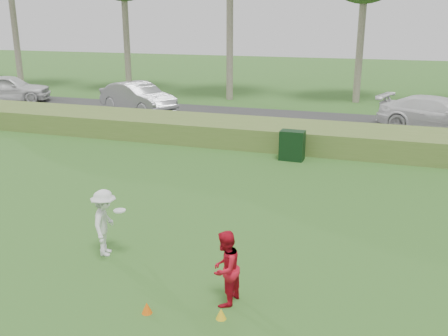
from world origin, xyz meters
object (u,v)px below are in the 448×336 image
(player_red, at_px, (225,268))
(car_right, at_px, (439,115))
(car_mid, at_px, (138,97))
(cone_orange, at_px, (147,308))
(player_white, at_px, (105,223))
(cone_yellow, at_px, (221,314))
(utility_cabinet, at_px, (292,145))
(car_left, at_px, (8,88))

(player_red, height_order, car_right, car_right)
(car_mid, height_order, car_right, car_mid)
(cone_orange, bearing_deg, player_white, 136.60)
(cone_yellow, height_order, utility_cabinet, utility_cabinet)
(cone_yellow, distance_m, utility_cabinet, 10.80)
(cone_yellow, bearing_deg, car_mid, 122.00)
(car_right, bearing_deg, player_red, -178.33)
(player_red, bearing_deg, cone_yellow, 19.12)
(player_red, bearing_deg, car_left, -122.40)
(cone_orange, height_order, car_left, car_left)
(player_white, height_order, car_right, car_right)
(player_white, height_order, car_left, car_left)
(player_white, distance_m, cone_orange, 2.79)
(player_red, relative_size, car_mid, 0.29)
(car_left, bearing_deg, cone_yellow, -155.00)
(cone_orange, distance_m, car_mid, 20.24)
(cone_orange, bearing_deg, utility_cabinet, 87.32)
(player_red, xyz_separation_m, car_mid, (-10.86, 17.02, 0.15))
(car_left, bearing_deg, utility_cabinet, -134.09)
(cone_orange, distance_m, car_left, 26.54)
(utility_cabinet, bearing_deg, car_right, 52.31)
(cone_yellow, bearing_deg, player_red, 100.57)
(car_mid, bearing_deg, car_left, 110.71)
(car_left, xyz_separation_m, car_mid, (9.48, -0.63, -0.03))
(player_white, bearing_deg, cone_orange, -150.77)
(car_mid, bearing_deg, player_red, -122.96)
(utility_cabinet, distance_m, car_right, 8.80)
(car_mid, bearing_deg, cone_yellow, -123.51)
(player_red, xyz_separation_m, car_left, (-20.34, 17.65, 0.18))
(player_white, distance_m, player_red, 3.41)
(cone_yellow, relative_size, utility_cabinet, 0.19)
(player_white, height_order, cone_orange, player_white)
(cone_orange, bearing_deg, car_right, 71.19)
(car_mid, xyz_separation_m, car_right, (15.68, 0.03, -0.03))
(player_white, xyz_separation_m, player_red, (3.23, -1.09, -0.04))
(player_white, height_order, car_mid, car_mid)
(car_left, distance_m, car_mid, 9.50)
(player_white, xyz_separation_m, car_left, (-17.11, 16.56, 0.14))
(player_white, relative_size, car_mid, 0.31)
(cone_yellow, bearing_deg, car_left, 138.37)
(cone_orange, xyz_separation_m, cone_yellow, (1.35, 0.26, -0.00))
(cone_orange, bearing_deg, player_red, 31.71)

